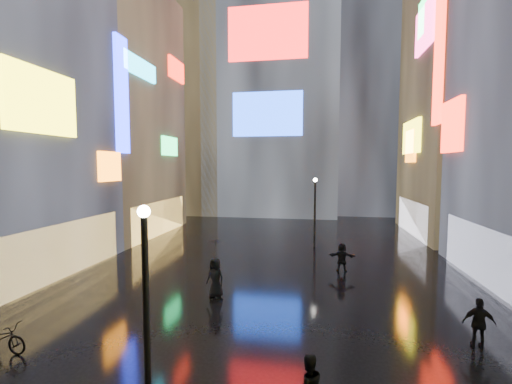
% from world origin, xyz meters
% --- Properties ---
extents(ground, '(140.00, 140.00, 0.00)m').
position_xyz_m(ground, '(0.00, 20.00, 0.00)').
color(ground, black).
rests_on(ground, ground).
extents(building_left_far, '(10.28, 12.00, 22.00)m').
position_xyz_m(building_left_far, '(-15.98, 26.00, 10.98)').
color(building_left_far, black).
rests_on(building_left_far, ground).
extents(building_right_far, '(10.28, 12.00, 28.00)m').
position_xyz_m(building_right_far, '(15.98, 30.00, 13.98)').
color(building_right_far, black).
rests_on(building_right_far, ground).
extents(tower_main, '(16.00, 14.20, 42.00)m').
position_xyz_m(tower_main, '(-3.00, 43.97, 21.01)').
color(tower_main, black).
rests_on(tower_main, ground).
extents(tower_flank_right, '(12.00, 12.00, 34.00)m').
position_xyz_m(tower_flank_right, '(9.00, 46.00, 17.00)').
color(tower_flank_right, black).
rests_on(tower_flank_right, ground).
extents(tower_flank_left, '(10.00, 10.00, 26.00)m').
position_xyz_m(tower_flank_left, '(-14.00, 42.00, 13.00)').
color(tower_flank_left, black).
rests_on(tower_flank_left, ground).
extents(lamp_near, '(0.30, 0.30, 5.20)m').
position_xyz_m(lamp_near, '(-1.45, 5.09, 2.94)').
color(lamp_near, black).
rests_on(lamp_near, ground).
extents(lamp_far, '(0.30, 0.30, 5.20)m').
position_xyz_m(lamp_far, '(2.47, 23.65, 2.94)').
color(lamp_far, black).
rests_on(lamp_far, ground).
extents(pedestrian_3, '(1.04, 0.56, 1.69)m').
position_xyz_m(pedestrian_3, '(7.94, 9.98, 0.85)').
color(pedestrian_3, black).
rests_on(pedestrian_3, ground).
extents(pedestrian_4, '(1.05, 0.86, 1.85)m').
position_xyz_m(pedestrian_4, '(-2.05, 12.76, 0.92)').
color(pedestrian_4, black).
rests_on(pedestrian_4, ground).
extents(pedestrian_5, '(1.58, 0.61, 1.66)m').
position_xyz_m(pedestrian_5, '(4.05, 17.72, 0.83)').
color(pedestrian_5, black).
rests_on(pedestrian_5, ground).
extents(umbrella_2, '(1.38, 1.38, 0.89)m').
position_xyz_m(umbrella_2, '(-2.05, 12.76, 2.29)').
color(umbrella_2, black).
rests_on(umbrella_2, pedestrian_4).
extents(bicycle, '(1.94, 0.73, 1.01)m').
position_xyz_m(bicycle, '(-7.60, 6.98, 0.50)').
color(bicycle, black).
rests_on(bicycle, ground).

